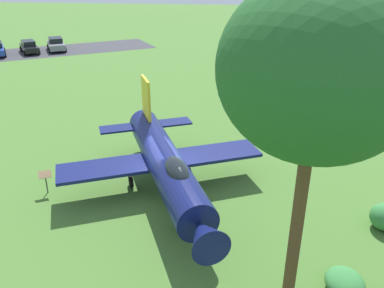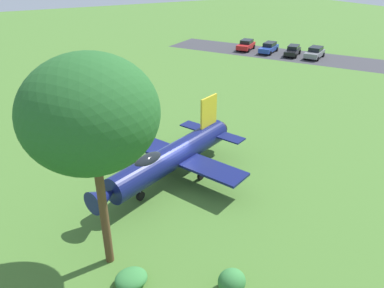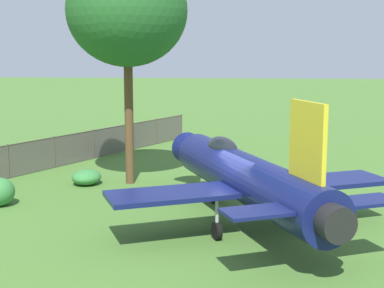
{
  "view_description": "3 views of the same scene",
  "coord_description": "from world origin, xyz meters",
  "px_view_note": "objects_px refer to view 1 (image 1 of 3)",
  "views": [
    {
      "loc": [
        16.5,
        3.21,
        10.32
      ],
      "look_at": [
        -0.48,
        1.28,
        2.48
      ],
      "focal_mm": 36.78,
      "sensor_mm": 36.0,
      "label": 1
    },
    {
      "loc": [
        8.99,
        19.33,
        13.49
      ],
      "look_at": [
        -0.8,
        1.17,
        2.97
      ],
      "focal_mm": 34.38,
      "sensor_mm": 36.0,
      "label": 2
    },
    {
      "loc": [
        -19.69,
        0.27,
        6.22
      ],
      "look_at": [
        2.44,
        2.13,
        2.5
      ],
      "focal_mm": 53.86,
      "sensor_mm": 36.0,
      "label": 3
    }
  ],
  "objects_px": {
    "shrub_near_fence": "(384,217)",
    "shrub_by_tree": "(345,283)",
    "display_jet": "(166,164)",
    "info_plaque": "(45,177)",
    "parked_car_gray": "(56,44)",
    "shade_tree": "(318,70)",
    "parked_car_black": "(29,47)"
  },
  "relations": [
    {
      "from": "shrub_near_fence",
      "to": "shrub_by_tree",
      "type": "xyz_separation_m",
      "value": [
        3.85,
        -2.48,
        -0.22
      ]
    },
    {
      "from": "display_jet",
      "to": "shrub_near_fence",
      "type": "distance_m",
      "value": 9.81
    },
    {
      "from": "info_plaque",
      "to": "shrub_by_tree",
      "type": "bearing_deg",
      "value": 69.13
    },
    {
      "from": "display_jet",
      "to": "info_plaque",
      "type": "height_order",
      "value": "display_jet"
    },
    {
      "from": "shrub_near_fence",
      "to": "parked_car_gray",
      "type": "relative_size",
      "value": 0.26
    },
    {
      "from": "shade_tree",
      "to": "shrub_by_tree",
      "type": "height_order",
      "value": "shade_tree"
    },
    {
      "from": "shrub_near_fence",
      "to": "parked_car_gray",
      "type": "distance_m",
      "value": 46.16
    },
    {
      "from": "display_jet",
      "to": "parked_car_black",
      "type": "bearing_deg",
      "value": -167.56
    },
    {
      "from": "display_jet",
      "to": "info_plaque",
      "type": "distance_m",
      "value": 6.03
    },
    {
      "from": "parked_car_gray",
      "to": "shrub_near_fence",
      "type": "bearing_deg",
      "value": 11.49
    },
    {
      "from": "shrub_near_fence",
      "to": "shrub_by_tree",
      "type": "relative_size",
      "value": 0.84
    },
    {
      "from": "shade_tree",
      "to": "info_plaque",
      "type": "distance_m",
      "value": 14.2
    },
    {
      "from": "parked_car_gray",
      "to": "parked_car_black",
      "type": "bearing_deg",
      "value": -87.06
    },
    {
      "from": "display_jet",
      "to": "parked_car_black",
      "type": "distance_m",
      "value": 39.39
    },
    {
      "from": "shrub_near_fence",
      "to": "shade_tree",
      "type": "bearing_deg",
      "value": -46.06
    },
    {
      "from": "shade_tree",
      "to": "parked_car_black",
      "type": "bearing_deg",
      "value": -142.82
    },
    {
      "from": "shrub_near_fence",
      "to": "display_jet",
      "type": "bearing_deg",
      "value": -98.75
    },
    {
      "from": "shade_tree",
      "to": "parked_car_black",
      "type": "xyz_separation_m",
      "value": [
        -37.52,
        -28.46,
        -7.05
      ]
    },
    {
      "from": "display_jet",
      "to": "shrub_by_tree",
      "type": "bearing_deg",
      "value": 29.44
    },
    {
      "from": "info_plaque",
      "to": "parked_car_black",
      "type": "distance_m",
      "value": 36.49
    },
    {
      "from": "shrub_near_fence",
      "to": "info_plaque",
      "type": "relative_size",
      "value": 1.12
    },
    {
      "from": "display_jet",
      "to": "parked_car_black",
      "type": "relative_size",
      "value": 2.54
    },
    {
      "from": "shade_tree",
      "to": "parked_car_black",
      "type": "relative_size",
      "value": 2.2
    },
    {
      "from": "info_plaque",
      "to": "parked_car_black",
      "type": "relative_size",
      "value": 0.24
    },
    {
      "from": "shrub_near_fence",
      "to": "parked_car_black",
      "type": "relative_size",
      "value": 0.27
    },
    {
      "from": "shade_tree",
      "to": "shrub_by_tree",
      "type": "xyz_separation_m",
      "value": [
        -0.42,
        1.95,
        -7.48
      ]
    },
    {
      "from": "info_plaque",
      "to": "parked_car_gray",
      "type": "distance_m",
      "value": 36.85
    },
    {
      "from": "shrub_by_tree",
      "to": "display_jet",
      "type": "bearing_deg",
      "value": -126.77
    },
    {
      "from": "shade_tree",
      "to": "shrub_near_fence",
      "type": "xyz_separation_m",
      "value": [
        -4.27,
        4.43,
        -7.26
      ]
    },
    {
      "from": "display_jet",
      "to": "info_plaque",
      "type": "xyz_separation_m",
      "value": [
        0.35,
        -5.95,
        -0.9
      ]
    },
    {
      "from": "shade_tree",
      "to": "shrub_near_fence",
      "type": "relative_size",
      "value": 8.05
    },
    {
      "from": "shade_tree",
      "to": "shrub_by_tree",
      "type": "relative_size",
      "value": 6.8
    }
  ]
}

